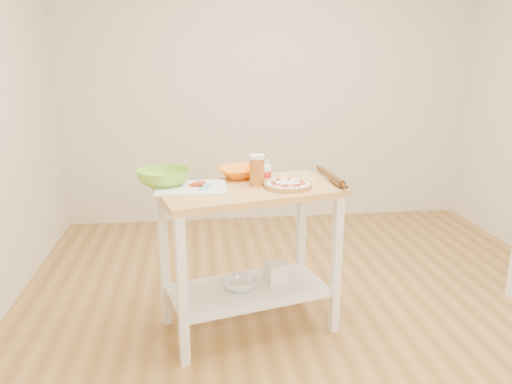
{
  "coord_description": "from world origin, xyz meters",
  "views": [
    {
      "loc": [
        -0.73,
        -2.63,
        1.64
      ],
      "look_at": [
        -0.39,
        0.14,
        0.86
      ],
      "focal_mm": 35.0,
      "sensor_mm": 36.0,
      "label": 1
    }
  ],
  "objects_px": {
    "orange_bowl": "(239,172)",
    "yogurt_tub": "(264,174)",
    "shelf_bin": "(276,272)",
    "cutting_board": "(191,187)",
    "prep_island": "(249,230)",
    "pizza": "(288,185)",
    "shelf_glass_bowl": "(240,284)",
    "spatula": "(206,187)",
    "beer_pint": "(257,170)",
    "rolling_pin": "(331,177)",
    "green_bowl": "(164,178)",
    "knife": "(177,178)"
  },
  "relations": [
    {
      "from": "orange_bowl",
      "to": "yogurt_tub",
      "type": "xyz_separation_m",
      "value": [
        0.14,
        -0.14,
        0.02
      ]
    },
    {
      "from": "shelf_bin",
      "to": "cutting_board",
      "type": "bearing_deg",
      "value": -172.51
    },
    {
      "from": "prep_island",
      "to": "pizza",
      "type": "distance_m",
      "value": 0.36
    },
    {
      "from": "prep_island",
      "to": "orange_bowl",
      "type": "distance_m",
      "value": 0.38
    },
    {
      "from": "pizza",
      "to": "shelf_glass_bowl",
      "type": "bearing_deg",
      "value": 172.32
    },
    {
      "from": "cutting_board",
      "to": "spatula",
      "type": "xyz_separation_m",
      "value": [
        0.08,
        -0.03,
        0.01
      ]
    },
    {
      "from": "beer_pint",
      "to": "rolling_pin",
      "type": "height_order",
      "value": "beer_pint"
    },
    {
      "from": "cutting_board",
      "to": "orange_bowl",
      "type": "bearing_deg",
      "value": 38.4
    },
    {
      "from": "spatula",
      "to": "rolling_pin",
      "type": "distance_m",
      "value": 0.76
    },
    {
      "from": "beer_pint",
      "to": "orange_bowl",
      "type": "bearing_deg",
      "value": 113.91
    },
    {
      "from": "spatula",
      "to": "orange_bowl",
      "type": "bearing_deg",
      "value": 1.74
    },
    {
      "from": "prep_island",
      "to": "spatula",
      "type": "xyz_separation_m",
      "value": [
        -0.25,
        -0.02,
        0.28
      ]
    },
    {
      "from": "spatula",
      "to": "beer_pint",
      "type": "bearing_deg",
      "value": -37.09
    },
    {
      "from": "shelf_glass_bowl",
      "to": "beer_pint",
      "type": "bearing_deg",
      "value": 19.66
    },
    {
      "from": "prep_island",
      "to": "yogurt_tub",
      "type": "xyz_separation_m",
      "value": [
        0.1,
        0.1,
        0.31
      ]
    },
    {
      "from": "prep_island",
      "to": "orange_bowl",
      "type": "height_order",
      "value": "orange_bowl"
    },
    {
      "from": "green_bowl",
      "to": "rolling_pin",
      "type": "relative_size",
      "value": 0.77
    },
    {
      "from": "prep_island",
      "to": "shelf_glass_bowl",
      "type": "relative_size",
      "value": 5.43
    },
    {
      "from": "beer_pint",
      "to": "rolling_pin",
      "type": "xyz_separation_m",
      "value": [
        0.46,
        0.05,
        -0.07
      ]
    },
    {
      "from": "shelf_glass_bowl",
      "to": "pizza",
      "type": "bearing_deg",
      "value": -7.68
    },
    {
      "from": "shelf_glass_bowl",
      "to": "knife",
      "type": "bearing_deg",
      "value": 150.87
    },
    {
      "from": "prep_island",
      "to": "orange_bowl",
      "type": "bearing_deg",
      "value": 97.9
    },
    {
      "from": "prep_island",
      "to": "yogurt_tub",
      "type": "bearing_deg",
      "value": 44.22
    },
    {
      "from": "spatula",
      "to": "orange_bowl",
      "type": "relative_size",
      "value": 0.56
    },
    {
      "from": "spatula",
      "to": "shelf_bin",
      "type": "bearing_deg",
      "value": -36.22
    },
    {
      "from": "spatula",
      "to": "prep_island",
      "type": "bearing_deg",
      "value": -44.67
    },
    {
      "from": "yogurt_tub",
      "to": "rolling_pin",
      "type": "distance_m",
      "value": 0.41
    },
    {
      "from": "shelf_bin",
      "to": "green_bowl",
      "type": "bearing_deg",
      "value": 178.36
    },
    {
      "from": "cutting_board",
      "to": "orange_bowl",
      "type": "height_order",
      "value": "orange_bowl"
    },
    {
      "from": "pizza",
      "to": "beer_pint",
      "type": "xyz_separation_m",
      "value": [
        -0.17,
        0.08,
        0.07
      ]
    },
    {
      "from": "green_bowl",
      "to": "shelf_glass_bowl",
      "type": "distance_m",
      "value": 0.79
    },
    {
      "from": "orange_bowl",
      "to": "knife",
      "type": "bearing_deg",
      "value": -174.21
    },
    {
      "from": "knife",
      "to": "beer_pint",
      "type": "height_order",
      "value": "beer_pint"
    },
    {
      "from": "shelf_bin",
      "to": "pizza",
      "type": "bearing_deg",
      "value": -68.05
    },
    {
      "from": "green_bowl",
      "to": "yogurt_tub",
      "type": "height_order",
      "value": "yogurt_tub"
    },
    {
      "from": "prep_island",
      "to": "pizza",
      "type": "height_order",
      "value": "pizza"
    },
    {
      "from": "rolling_pin",
      "to": "yogurt_tub",
      "type": "bearing_deg",
      "value": 178.92
    },
    {
      "from": "shelf_glass_bowl",
      "to": "cutting_board",
      "type": "bearing_deg",
      "value": 178.86
    },
    {
      "from": "knife",
      "to": "prep_island",
      "type": "bearing_deg",
      "value": -22.89
    },
    {
      "from": "knife",
      "to": "shelf_bin",
      "type": "bearing_deg",
      "value": -8.61
    },
    {
      "from": "cutting_board",
      "to": "shelf_glass_bowl",
      "type": "relative_size",
      "value": 1.95
    },
    {
      "from": "orange_bowl",
      "to": "green_bowl",
      "type": "bearing_deg",
      "value": -162.32
    },
    {
      "from": "pizza",
      "to": "beer_pint",
      "type": "bearing_deg",
      "value": 155.6
    },
    {
      "from": "yogurt_tub",
      "to": "rolling_pin",
      "type": "height_order",
      "value": "yogurt_tub"
    },
    {
      "from": "cutting_board",
      "to": "rolling_pin",
      "type": "height_order",
      "value": "rolling_pin"
    },
    {
      "from": "beer_pint",
      "to": "shelf_bin",
      "type": "xyz_separation_m",
      "value": [
        0.13,
        0.03,
        -0.67
      ]
    },
    {
      "from": "pizza",
      "to": "shelf_glass_bowl",
      "type": "distance_m",
      "value": 0.69
    },
    {
      "from": "prep_island",
      "to": "cutting_board",
      "type": "bearing_deg",
      "value": 178.18
    },
    {
      "from": "prep_island",
      "to": "spatula",
      "type": "bearing_deg",
      "value": -175.78
    },
    {
      "from": "rolling_pin",
      "to": "shelf_bin",
      "type": "xyz_separation_m",
      "value": [
        -0.33,
        -0.02,
        -0.6
      ]
    }
  ]
}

